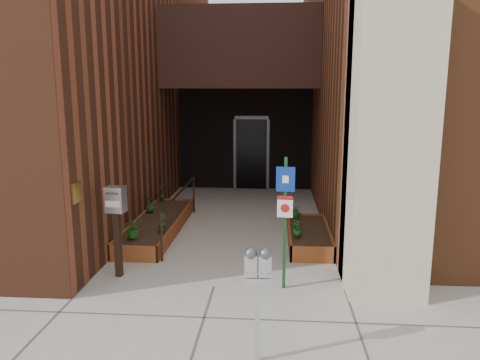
# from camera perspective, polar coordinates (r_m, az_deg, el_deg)

# --- Properties ---
(ground) EXTENTS (80.00, 80.00, 0.00)m
(ground) POSITION_cam_1_polar(r_m,az_deg,el_deg) (7.41, -3.22, -12.84)
(ground) COLOR #9E9991
(ground) RESTS_ON ground
(architecture) EXTENTS (20.00, 14.60, 10.00)m
(architecture) POSITION_cam_1_polar(r_m,az_deg,el_deg) (13.79, -0.28, 19.37)
(architecture) COLOR brown
(architecture) RESTS_ON ground
(planter_left) EXTENTS (0.90, 3.60, 0.30)m
(planter_left) POSITION_cam_1_polar(r_m,az_deg,el_deg) (10.14, -9.97, -5.51)
(planter_left) COLOR brown
(planter_left) RESTS_ON ground
(planter_right) EXTENTS (0.80, 2.20, 0.30)m
(planter_right) POSITION_cam_1_polar(r_m,az_deg,el_deg) (9.38, 8.37, -6.82)
(planter_right) COLOR brown
(planter_right) RESTS_ON ground
(handrail) EXTENTS (0.04, 3.34, 0.90)m
(handrail) POSITION_cam_1_polar(r_m,az_deg,el_deg) (9.82, -7.33, -2.26)
(handrail) COLOR black
(handrail) RESTS_ON ground
(parking_meter) EXTENTS (0.30, 0.14, 1.33)m
(parking_meter) POSITION_cam_1_polar(r_m,az_deg,el_deg) (5.16, 2.21, -11.38)
(parking_meter) COLOR #B7B6B9
(parking_meter) RESTS_ON ground
(sign_post) EXTENTS (0.28, 0.07, 2.02)m
(sign_post) POSITION_cam_1_polar(r_m,az_deg,el_deg) (6.96, 5.51, -3.59)
(sign_post) COLOR #153B1D
(sign_post) RESTS_ON ground
(payment_dropbox) EXTENTS (0.32, 0.26, 1.49)m
(payment_dropbox) POSITION_cam_1_polar(r_m,az_deg,el_deg) (7.69, -14.86, -3.81)
(payment_dropbox) COLOR black
(payment_dropbox) RESTS_ON ground
(shrub_left_a) EXTENTS (0.48, 0.48, 0.38)m
(shrub_left_a) POSITION_cam_1_polar(r_m,az_deg,el_deg) (8.85, -12.88, -5.66)
(shrub_left_a) COLOR #1E631C
(shrub_left_a) RESTS_ON planter_left
(shrub_left_b) EXTENTS (0.26, 0.26, 0.35)m
(shrub_left_b) POSITION_cam_1_polar(r_m,az_deg,el_deg) (9.16, -9.55, -5.08)
(shrub_left_b) COLOR #244F16
(shrub_left_b) RESTS_ON planter_left
(shrub_left_c) EXTENTS (0.23, 0.23, 0.33)m
(shrub_left_c) POSITION_cam_1_polar(r_m,az_deg,el_deg) (10.62, -10.89, -2.92)
(shrub_left_c) COLOR #185419
(shrub_left_c) RESTS_ON planter_left
(shrub_left_d) EXTENTS (0.24, 0.24, 0.40)m
(shrub_left_d) POSITION_cam_1_polar(r_m,az_deg,el_deg) (11.62, -9.54, -1.47)
(shrub_left_d) COLOR #1E4E16
(shrub_left_d) RESTS_ON planter_left
(shrub_right_a) EXTENTS (0.18, 0.18, 0.30)m
(shrub_right_a) POSITION_cam_1_polar(r_m,az_deg,el_deg) (8.79, 7.02, -5.85)
(shrub_right_a) COLOR #1B6122
(shrub_right_a) RESTS_ON planter_right
(shrub_right_b) EXTENTS (0.24, 0.24, 0.37)m
(shrub_right_b) POSITION_cam_1_polar(r_m,az_deg,el_deg) (9.26, 6.89, -4.74)
(shrub_right_b) COLOR #1C601B
(shrub_right_b) RESTS_ON planter_right
(shrub_right_c) EXTENTS (0.30, 0.30, 0.31)m
(shrub_right_c) POSITION_cam_1_polar(r_m,az_deg,el_deg) (10.06, 6.69, -3.63)
(shrub_right_c) COLOR #25621C
(shrub_right_c) RESTS_ON planter_right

